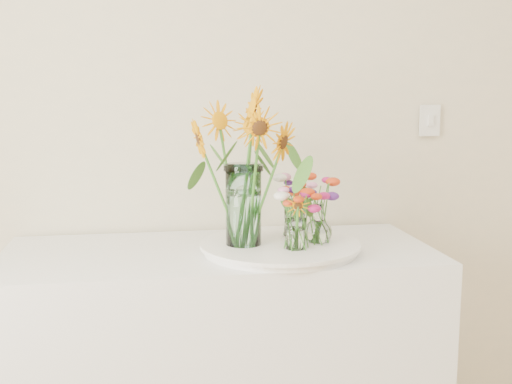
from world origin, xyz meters
TOP-DOWN VIEW (x-y plane):
  - counter at (-0.31, 1.93)m, footprint 1.40×0.60m
  - tray at (-0.12, 1.87)m, footprint 0.49×0.49m
  - mason_jar at (-0.24, 1.87)m, footprint 0.13×0.13m
  - sunflower_bouquet at (-0.24, 1.87)m, footprint 0.59×0.59m
  - small_vase_a at (-0.09, 1.78)m, footprint 0.06×0.06m
  - wildflower_posy_a at (-0.09, 1.78)m, footprint 0.18×0.18m
  - small_vase_b at (0.00, 1.86)m, footprint 0.09×0.09m
  - wildflower_posy_b at (0.00, 1.86)m, footprint 0.20×0.20m
  - small_vase_c at (-0.05, 1.96)m, footprint 0.07×0.07m
  - wildflower_posy_c at (-0.05, 1.96)m, footprint 0.19×0.19m

SIDE VIEW (x-z plane):
  - counter at x=-0.31m, z-range 0.00..0.90m
  - tray at x=-0.12m, z-range 0.90..0.92m
  - small_vase_a at x=-0.09m, z-range 0.93..1.03m
  - small_vase_c at x=-0.05m, z-range 0.93..1.05m
  - small_vase_b at x=0.00m, z-range 0.93..1.05m
  - wildflower_posy_a at x=-0.09m, z-range 0.93..1.12m
  - wildflower_posy_c at x=-0.05m, z-range 0.93..1.14m
  - wildflower_posy_b at x=0.00m, z-range 0.93..1.14m
  - mason_jar at x=-0.24m, z-range 0.93..1.19m
  - sunflower_bouquet at x=-0.24m, z-range 0.93..1.42m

